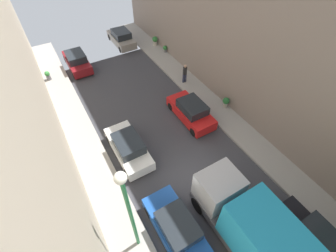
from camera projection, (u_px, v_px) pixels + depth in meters
The scene contains 16 objects.
ground at pixel (197, 180), 14.45m from camera, with size 32.00×32.00×0.00m, color #38383D.
sidewalk_left at pixel (120, 222), 12.67m from camera, with size 2.00×44.00×0.15m, color gray.
sidewalk_right at pixel (257, 147), 16.12m from camera, with size 2.00×44.00×0.15m, color gray.
parked_car_left_2 at pixel (176, 228), 11.82m from camera, with size 1.78×4.20×1.57m.
parked_car_left_3 at pixel (128, 147), 15.28m from camera, with size 1.78×4.20×1.57m.
parked_car_left_4 at pixel (77, 61), 22.30m from camera, with size 1.78×4.20×1.57m.
parked_car_right_0 at pixel (315, 241), 11.38m from camera, with size 1.78×4.20×1.57m.
parked_car_right_1 at pixel (191, 111), 17.60m from camera, with size 1.78×4.20×1.57m.
parked_car_right_2 at pixel (121, 38), 25.41m from camera, with size 1.78×4.20×1.57m.
delivery_truck at pixel (255, 233), 10.62m from camera, with size 2.26×6.60×3.38m.
pedestrian at pixel (185, 73), 20.36m from camera, with size 0.40×0.36×1.72m.
potted_plant_0 at pixel (48, 75), 20.95m from camera, with size 0.43×0.43×0.83m.
potted_plant_1 at pixel (165, 49), 24.26m from camera, with size 0.44×0.44×0.68m.
potted_plant_3 at pixel (155, 41), 25.20m from camera, with size 0.56×0.56×0.92m.
potted_plant_4 at pixel (226, 102), 18.44m from camera, with size 0.53×0.53×0.86m.
lamp_post at pixel (128, 207), 8.87m from camera, with size 0.44×0.44×6.40m.
Camera 1 is at (-5.27, -5.53, 12.83)m, focal length 25.34 mm.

